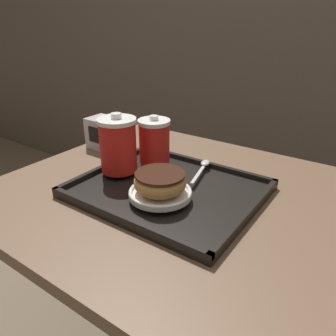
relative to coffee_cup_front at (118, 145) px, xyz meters
name	(u,v)px	position (x,y,z in m)	size (l,w,h in m)	color
wall_behind	(318,1)	(0.15, 1.13, 0.35)	(8.00, 0.05, 2.40)	brown
cafe_table	(176,252)	(0.15, 0.03, -0.28)	(0.84, 0.73, 0.76)	brown
serving_tray	(168,190)	(0.14, 0.01, -0.08)	(0.41, 0.34, 0.02)	black
coffee_cup_front	(118,145)	(0.00, 0.00, 0.00)	(0.09, 0.09, 0.15)	red
coffee_cup_rear	(154,141)	(0.04, 0.09, -0.01)	(0.08, 0.08, 0.13)	red
plate_with_chocolate_donut	(160,193)	(0.16, -0.05, -0.06)	(0.14, 0.14, 0.01)	white
donut_chocolate_glazed	(160,182)	(0.16, -0.05, -0.03)	(0.11, 0.11, 0.04)	tan
spoon	(203,166)	(0.17, 0.13, -0.06)	(0.05, 0.14, 0.01)	silver
napkin_dispenser	(106,134)	(-0.18, 0.14, -0.04)	(0.11, 0.08, 0.10)	#B7B7BC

